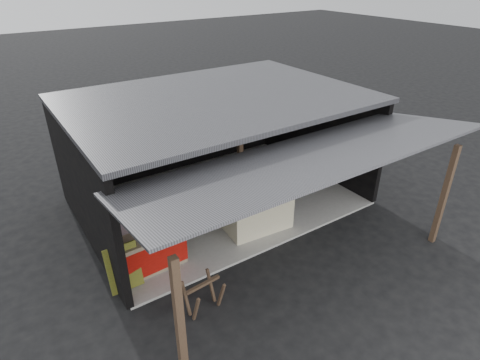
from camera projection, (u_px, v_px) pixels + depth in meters
ground at (275, 247)px, 9.41m from camera, size 80.00×80.00×0.00m
concrete_slab at (219, 200)px, 11.22m from camera, size 7.00×5.00×0.06m
shophouse at (211, 127)px, 10.47m from camera, size 7.40×7.29×3.02m
banana_table at (256, 211)px, 9.85m from camera, size 1.73×1.15×0.91m
banana_pile at (257, 192)px, 9.60m from camera, size 1.60×1.04×0.18m
white_crate at (231, 194)px, 10.50m from camera, size 0.87×0.60×0.97m
neighbor_stall at (148, 249)px, 8.51m from camera, size 1.54×0.75×1.56m
green_signboard at (124, 268)px, 7.95m from camera, size 0.66×0.24×0.98m
sawhorse at (204, 294)px, 7.49m from camera, size 0.72×0.66×0.69m
water_barrel at (278, 203)px, 10.62m from camera, size 0.32×0.32×0.47m
plastic_chair at (278, 167)px, 11.86m from camera, size 0.47×0.47×0.88m
magenta_rug at (291, 184)px, 11.98m from camera, size 1.55×1.08×0.01m
picture_frames at (172, 113)px, 11.99m from camera, size 1.62×0.04×0.46m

